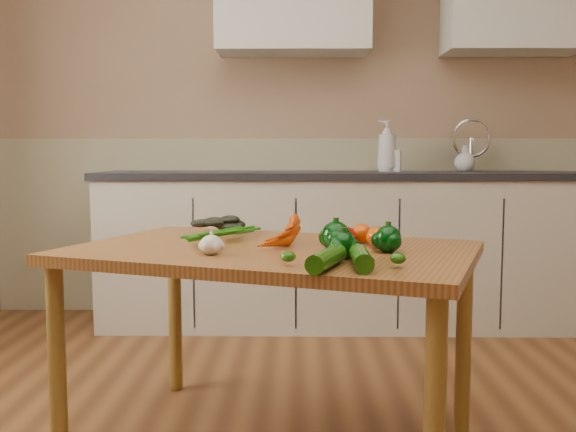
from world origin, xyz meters
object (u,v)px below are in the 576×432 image
(tomato_a, at_px, (346,236))
(zucchini_b, at_px, (327,259))
(carrot_bunch, at_px, (264,235))
(pepper_a, at_px, (336,237))
(zucchini_a, at_px, (361,258))
(pepper_b, at_px, (388,239))
(tomato_c, at_px, (378,237))
(garlic_bulb, at_px, (211,245))
(leafy_greens, at_px, (218,221))
(tomato_b, at_px, (361,234))
(pepper_c, at_px, (343,245))
(soap_bottle_c, at_px, (465,158))
(table, at_px, (272,270))
(soap_bottle_a, at_px, (387,146))
(soap_bottle_b, at_px, (394,156))

(tomato_a, distance_m, zucchini_b, 0.44)
(carrot_bunch, height_order, tomato_a, same)
(zucchini_b, bearing_deg, pepper_a, 81.99)
(tomato_a, relative_size, zucchini_a, 0.35)
(pepper_b, xyz_separation_m, tomato_c, (-0.02, 0.10, -0.01))
(garlic_bulb, bearing_deg, pepper_b, 5.63)
(garlic_bulb, xyz_separation_m, tomato_c, (0.53, 0.15, 0.01))
(leafy_greens, xyz_separation_m, pepper_a, (0.44, -0.47, 0.00))
(carrot_bunch, bearing_deg, tomato_b, 22.29)
(tomato_c, bearing_deg, garlic_bulb, -164.27)
(pepper_c, bearing_deg, soap_bottle_c, 66.51)
(pepper_a, relative_size, pepper_b, 1.12)
(pepper_a, bearing_deg, tomato_c, 27.89)
(leafy_greens, distance_m, tomato_b, 0.61)
(table, bearing_deg, pepper_c, -27.21)
(carrot_bunch, bearing_deg, garlic_bulb, -102.26)
(pepper_a, relative_size, tomato_c, 1.22)
(tomato_a, relative_size, tomato_b, 0.93)
(leafy_greens, xyz_separation_m, garlic_bulb, (0.05, -0.55, -0.02))
(carrot_bunch, relative_size, zucchini_b, 1.09)
(soap_bottle_a, height_order, soap_bottle_b, soap_bottle_a)
(table, relative_size, pepper_c, 18.52)
(soap_bottle_c, bearing_deg, garlic_bulb, 130.37)
(soap_bottle_b, distance_m, soap_bottle_c, 0.44)
(pepper_b, bearing_deg, leafy_greens, 140.51)
(pepper_a, bearing_deg, zucchini_b, -98.01)
(soap_bottle_c, relative_size, carrot_bunch, 0.64)
(soap_bottle_a, xyz_separation_m, leafy_greens, (-0.84, -1.31, -0.31))
(soap_bottle_c, height_order, zucchini_b, soap_bottle_c)
(soap_bottle_a, bearing_deg, pepper_a, 10.81)
(pepper_a, bearing_deg, soap_bottle_b, 76.04)
(soap_bottle_c, relative_size, tomato_b, 2.04)
(tomato_c, bearing_deg, table, 177.67)
(soap_bottle_a, height_order, zucchini_b, soap_bottle_a)
(soap_bottle_b, xyz_separation_m, pepper_a, (-0.44, -1.79, -0.25))
(carrot_bunch, distance_m, pepper_a, 0.29)
(garlic_bulb, distance_m, tomato_c, 0.55)
(pepper_c, height_order, tomato_b, pepper_c)
(table, bearing_deg, zucchini_a, -36.23)
(tomato_b, bearing_deg, tomato_a, -139.21)
(table, relative_size, pepper_a, 15.87)
(soap_bottle_b, xyz_separation_m, garlic_bulb, (-0.83, -1.86, -0.27))
(carrot_bunch, distance_m, tomato_c, 0.39)
(pepper_a, xyz_separation_m, pepper_c, (0.01, -0.15, -0.01))
(tomato_b, xyz_separation_m, tomato_c, (0.04, -0.10, 0.00))
(soap_bottle_b, distance_m, tomato_c, 1.76)
(pepper_c, distance_m, tomato_c, 0.26)
(pepper_a, height_order, zucchini_a, pepper_a)
(zucchini_a, bearing_deg, carrot_bunch, 122.00)
(soap_bottle_a, xyz_separation_m, soap_bottle_c, (0.47, 0.06, -0.07))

